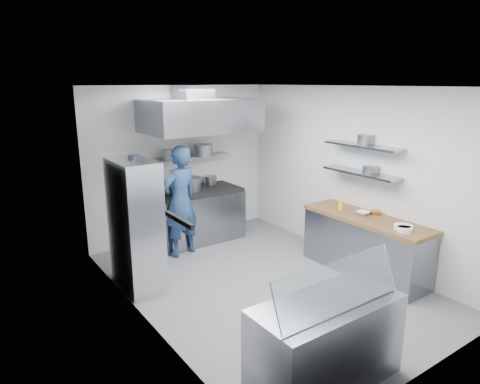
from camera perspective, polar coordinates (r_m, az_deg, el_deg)
floor at (r=6.41m, az=3.14°, el=-12.00°), size 5.00×5.00×0.00m
ceiling at (r=5.74m, az=3.54°, el=13.88°), size 5.00×5.00×0.00m
wall_back at (r=7.99m, az=-7.85°, el=3.85°), size 3.60×2.80×0.02m
wall_front at (r=4.34m, az=24.32°, el=-6.51°), size 3.60×2.80×0.02m
wall_left at (r=5.05m, az=-12.96°, el=-2.69°), size 2.80×5.00×0.02m
wall_right at (r=7.15m, az=14.74°, el=2.25°), size 2.80×5.00×0.02m
gas_range at (r=7.92m, az=-5.64°, el=-3.27°), size 1.60×0.80×0.90m
cooktop at (r=7.79m, az=-5.73°, el=0.10°), size 1.57×0.78×0.06m
stock_pot_left at (r=7.69m, az=-10.18°, el=0.75°), size 0.28×0.28×0.20m
stock_pot_mid at (r=7.72m, az=-6.41°, el=1.09°), size 0.34×0.34×0.24m
stock_pot_right at (r=8.17m, az=-3.96°, el=1.60°), size 0.24×0.24×0.16m
over_range_shelf at (r=7.87m, az=-6.69°, el=4.62°), size 1.60×0.30×0.04m
shelf_pot_a at (r=7.55m, az=-9.31°, el=4.94°), size 0.25×0.25×0.18m
shelf_pot_b at (r=7.81m, az=-4.96°, el=5.55°), size 0.33×0.33×0.22m
extractor_hood at (r=7.42m, az=-5.32°, el=10.12°), size 1.90×1.15×0.55m
hood_duct at (r=7.59m, az=-6.26°, el=13.07°), size 0.55×0.55×0.24m
red_firebox at (r=7.46m, az=-16.21°, el=2.79°), size 0.22×0.10×0.26m
chef at (r=7.15m, az=-7.98°, el=-1.25°), size 0.76×0.59×1.87m
wire_rack at (r=6.12m, az=-13.73°, el=-4.35°), size 0.50×0.90×1.85m
rack_bin_a at (r=6.26m, az=-14.03°, el=-5.16°), size 0.17×0.22×0.20m
rack_bin_b at (r=6.36m, az=-15.19°, el=-0.21°), size 0.14×0.18×0.16m
rack_jar at (r=6.03m, az=-14.18°, el=3.93°), size 0.11×0.11×0.18m
knife_strip at (r=4.23m, az=-8.11°, el=-3.71°), size 0.04×0.55×0.05m
prep_counter_base at (r=6.83m, az=16.29°, el=-7.04°), size 0.62×2.00×0.84m
prep_counter_top at (r=6.68m, az=16.56°, el=-3.45°), size 0.65×2.04×0.06m
plate_stack_a at (r=6.28m, az=20.94°, el=-4.41°), size 0.25×0.25×0.06m
plate_stack_b at (r=6.19m, az=21.10°, el=-4.69°), size 0.21×0.21×0.06m
copper_pan at (r=6.83m, az=17.60°, el=-2.62°), size 0.16×0.16×0.06m
squeeze_bottle at (r=6.90m, az=13.29°, el=-1.63°), size 0.07×0.07×0.18m
mixing_bowl at (r=6.77m, az=16.05°, el=-2.69°), size 0.22×0.22×0.05m
wall_shelf_lower at (r=6.83m, az=15.83°, el=2.46°), size 0.30×1.30×0.04m
wall_shelf_upper at (r=6.75m, az=16.07°, el=5.94°), size 0.30×1.30×0.04m
shelf_pot_c at (r=6.78m, az=17.00°, el=2.91°), size 0.23×0.23×0.10m
shelf_pot_d at (r=6.84m, az=16.46°, el=6.78°), size 0.26×0.26×0.14m
display_case at (r=4.45m, az=11.30°, el=-19.04°), size 1.50×0.70×0.85m
display_glass at (r=4.06m, az=13.00°, el=-12.11°), size 1.47×0.19×0.42m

